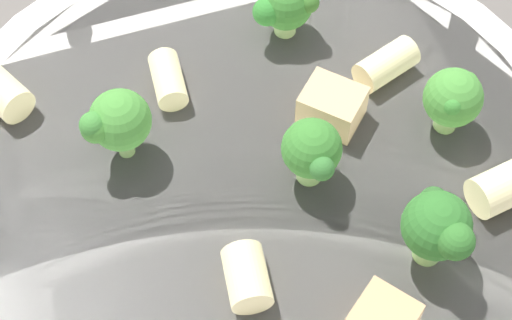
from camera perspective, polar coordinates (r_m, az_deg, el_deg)
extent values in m
plane|color=#5B5651|center=(0.39, 0.00, -3.57)|extent=(2.00, 2.00, 0.00)
cylinder|color=silver|center=(0.38, 0.00, -2.27)|extent=(0.29, 0.29, 0.04)
cylinder|color=white|center=(0.37, 0.00, -1.11)|extent=(0.27, 0.27, 0.01)
torus|color=silver|center=(0.37, 0.00, -1.02)|extent=(0.29, 0.29, 0.00)
cylinder|color=#9EC175|center=(0.41, 1.96, 9.10)|extent=(0.01, 0.01, 0.01)
sphere|color=#387A2D|center=(0.40, 2.02, 10.40)|extent=(0.03, 0.03, 0.03)
sphere|color=#386F28|center=(0.39, 3.51, 10.45)|extent=(0.01, 0.01, 0.01)
sphere|color=#327F2E|center=(0.39, 1.26, 9.82)|extent=(0.01, 0.01, 0.01)
cylinder|color=#84AD60|center=(0.37, -8.73, 1.21)|extent=(0.01, 0.01, 0.01)
sphere|color=#478E38|center=(0.36, -9.05, 2.65)|extent=(0.03, 0.03, 0.03)
sphere|color=#3D8335|center=(0.35, -10.79, 2.42)|extent=(0.01, 0.01, 0.01)
sphere|color=#448A34|center=(0.35, -10.58, 2.40)|extent=(0.01, 0.01, 0.01)
cylinder|color=#84AD60|center=(0.35, 11.47, -5.60)|extent=(0.01, 0.01, 0.02)
sphere|color=#2D6B28|center=(0.33, 11.94, -4.30)|extent=(0.03, 0.03, 0.03)
sphere|color=#2B5B26|center=(0.33, 11.75, -2.72)|extent=(0.01, 0.01, 0.01)
sphere|color=#306B29|center=(0.32, 13.15, -5.29)|extent=(0.01, 0.01, 0.01)
cylinder|color=#84AD60|center=(0.38, 12.60, 2.79)|extent=(0.01, 0.01, 0.01)
sphere|color=#478E38|center=(0.37, 13.00, 4.08)|extent=(0.03, 0.03, 0.03)
sphere|color=#428E32|center=(0.37, 13.88, 5.03)|extent=(0.01, 0.01, 0.01)
sphere|color=#3E8E35|center=(0.36, 12.97, 3.62)|extent=(0.01, 0.01, 0.01)
cylinder|color=#84AD60|center=(0.36, 3.59, -0.99)|extent=(0.01, 0.01, 0.01)
sphere|color=#387A2D|center=(0.34, 3.71, 0.29)|extent=(0.03, 0.03, 0.03)
sphere|color=#377B2F|center=(0.35, 4.50, 1.50)|extent=(0.01, 0.01, 0.01)
sphere|color=#326E2F|center=(0.34, 4.42, -0.56)|extent=(0.01, 0.01, 0.01)
cylinder|color=beige|center=(0.33, -0.47, -7.83)|extent=(0.03, 0.02, 0.02)
cylinder|color=beige|center=(0.39, 8.67, 6.32)|extent=(0.03, 0.03, 0.01)
cylinder|color=beige|center=(0.36, 16.18, -1.75)|extent=(0.03, 0.03, 0.02)
cylinder|color=beige|center=(0.39, -5.88, 5.36)|extent=(0.03, 0.02, 0.01)
cylinder|color=beige|center=(0.39, -16.54, 4.32)|extent=(0.03, 0.03, 0.02)
cube|color=tan|center=(0.37, 5.09, 3.61)|extent=(0.03, 0.03, 0.02)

